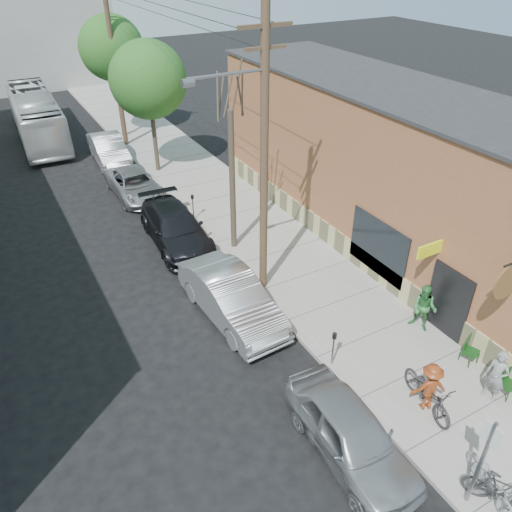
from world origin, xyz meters
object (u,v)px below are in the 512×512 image
tree_bare (232,183)px  patio_chair_b (508,384)px  parking_meter_far (193,203)px  car_4 (109,150)px  patio_chair_a (471,351)px  patron_green (424,308)px  car_3 (135,185)px  car_2 (176,228)px  tree_leafy_far (111,48)px  sign_post (483,456)px  parked_bike_b (492,482)px  parked_bike_a (502,493)px  utility_pole_near (263,156)px  patron_grey (496,376)px  car_1 (231,298)px  cyclist (429,387)px  parking_meter_near (334,344)px  tree_leafy_mid (148,80)px  bus (37,117)px  car_0 (350,434)px

tree_bare → patio_chair_b: tree_bare is taller
parking_meter_far → car_4: 9.37m
patio_chair_a → patron_green: 1.99m
car_3 → car_2: bearing=-89.6°
tree_leafy_far → car_2: (-2.00, -14.54, -4.91)m
sign_post → parked_bike_b: bearing=-14.2°
patio_chair_a → parked_bike_a: parked_bike_a is taller
patron_green → car_2: bearing=-174.6°
utility_pole_near → patio_chair_a: 9.06m
patron_grey → car_1: 8.59m
utility_pole_near → car_1: size_ratio=1.95×
sign_post → parked_bike_b: (0.56, -0.14, -1.20)m
cyclist → car_3: cyclist is taller
tree_bare → parked_bike_b: (0.11, -13.21, -2.49)m
parked_bike_b → car_4: car_4 is taller
cyclist → patio_chair_b: bearing=-178.3°
patron_grey → car_3: 18.92m
parking_meter_near → patio_chair_b: 5.11m
parked_bike_b → car_1: (-2.27, 9.15, 0.21)m
car_1 → car_4: 16.43m
patio_chair_b → parked_bike_b: bearing=-143.1°
tree_bare → cyclist: (0.76, -10.51, -2.18)m
car_2 → car_3: 5.47m
car_3 → parking_meter_near: bearing=-84.7°
tree_leafy_mid → sign_post: bearing=-91.1°
tree_bare → tree_leafy_mid: tree_leafy_mid is taller
parking_meter_near → bus: 26.85m
car_0 → parked_bike_b: bearing=-48.5°
utility_pole_near → patio_chair_b: 10.16m
tree_leafy_mid → patron_green: tree_leafy_mid is taller
tree_leafy_far → bus: (-4.92, 2.46, -4.16)m
parking_meter_far → patron_grey: 14.64m
car_3 → bus: bearing=103.1°
tree_leafy_far → car_0: tree_leafy_far is taller
parked_bike_a → sign_post: bearing=107.6°
patron_grey → cyclist: size_ratio=1.10×
tree_bare → parked_bike_a: tree_bare is taller
parked_bike_b → patio_chair_a: bearing=63.8°
sign_post → car_0: bearing=122.3°
tree_leafy_far → car_1: (-2.17, -20.27, -4.84)m
patron_grey → parked_bike_a: size_ratio=0.98×
sign_post → patron_green: sign_post is taller
sign_post → tree_leafy_mid: 22.89m
bus → cyclist: bearing=-76.8°
parking_meter_far → cyclist: size_ratio=0.79×
utility_pole_near → car_2: utility_pole_near is taller
car_1 → utility_pole_near: bearing=24.5°
patio_chair_b → car_3: size_ratio=0.19×
patio_chair_b → tree_leafy_far: bearing=101.7°
patron_grey → parked_bike_a: 3.52m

